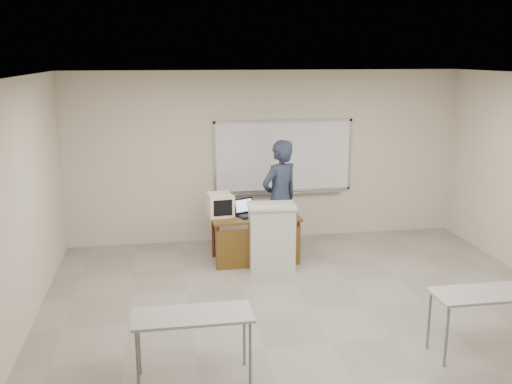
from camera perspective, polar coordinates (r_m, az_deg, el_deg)
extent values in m
cube|color=gray|center=(6.88, 7.43, -14.79)|extent=(7.00, 8.00, 0.01)
cube|color=white|center=(10.13, 2.76, 3.60)|extent=(2.40, 0.03, 1.20)
cube|color=#B7BABC|center=(10.03, 2.81, 7.08)|extent=(2.48, 0.04, 0.04)
cube|color=#B7BABC|center=(10.25, 2.73, 0.17)|extent=(2.48, 0.04, 0.04)
cube|color=#B7BABC|center=(9.93, -4.13, 3.38)|extent=(0.04, 0.04, 1.28)
cube|color=#B7BABC|center=(10.45, 9.33, 3.74)|extent=(0.04, 0.04, 1.28)
cube|color=#B7BABC|center=(10.21, 2.78, -0.10)|extent=(2.16, 0.07, 0.02)
cube|color=#A8A8A3|center=(5.85, -6.36, -12.17)|extent=(1.20, 0.50, 0.03)
cylinder|color=slate|center=(5.85, -11.75, -16.46)|extent=(0.03, 0.03, 0.70)
cylinder|color=slate|center=(5.89, -0.58, -15.89)|extent=(0.03, 0.03, 0.70)
cylinder|color=slate|center=(6.20, -11.63, -14.62)|extent=(0.03, 0.03, 0.70)
cylinder|color=slate|center=(6.24, -1.18, -14.10)|extent=(0.03, 0.03, 0.70)
cube|color=#A8A8A3|center=(6.79, 22.10, -9.39)|extent=(1.20, 0.50, 0.03)
cylinder|color=slate|center=(6.52, 18.51, -13.57)|extent=(0.03, 0.03, 0.70)
cylinder|color=slate|center=(6.84, 16.92, -12.14)|extent=(0.03, 0.03, 0.70)
cube|color=brown|center=(9.10, -0.09, -2.51)|extent=(1.40, 0.70, 0.04)
cube|color=brown|center=(8.92, 0.26, -5.65)|extent=(1.33, 0.03, 0.63)
cylinder|color=#4A2218|center=(8.86, -3.88, -5.54)|extent=(0.06, 0.06, 0.71)
cylinder|color=#4A2218|center=(9.07, 4.22, -5.09)|extent=(0.06, 0.06, 0.71)
cylinder|color=#4A2218|center=(9.41, -4.25, -4.40)|extent=(0.06, 0.06, 0.71)
cylinder|color=#4A2218|center=(9.60, 3.39, -4.01)|extent=(0.06, 0.06, 0.71)
cube|color=silver|center=(8.87, 1.57, -4.57)|extent=(0.68, 0.49, 0.98)
cube|color=silver|center=(8.73, 1.59, -1.40)|extent=(0.72, 0.53, 0.04)
cube|color=beige|center=(9.12, -3.66, -1.23)|extent=(0.37, 0.39, 0.35)
cube|color=beige|center=(8.91, -3.51, -1.58)|extent=(0.39, 0.04, 0.37)
cube|color=black|center=(8.89, -3.50, -1.61)|extent=(0.30, 0.01, 0.25)
cube|color=black|center=(9.06, -0.70, -2.38)|extent=(0.35, 0.26, 0.02)
cube|color=black|center=(9.05, -0.69, -2.31)|extent=(0.29, 0.15, 0.01)
cube|color=black|center=(9.18, -0.86, -1.33)|extent=(0.35, 0.08, 0.24)
cube|color=#9FB8E5|center=(9.17, -0.85, -1.33)|extent=(0.30, 0.05, 0.19)
ellipsoid|color=silver|center=(9.24, 3.22, -2.04)|extent=(0.10, 0.08, 0.03)
cube|color=beige|center=(8.58, 0.76, -1.43)|extent=(0.49, 0.30, 0.03)
imported|color=black|center=(9.24, 2.39, -0.73)|extent=(0.85, 0.75, 1.94)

